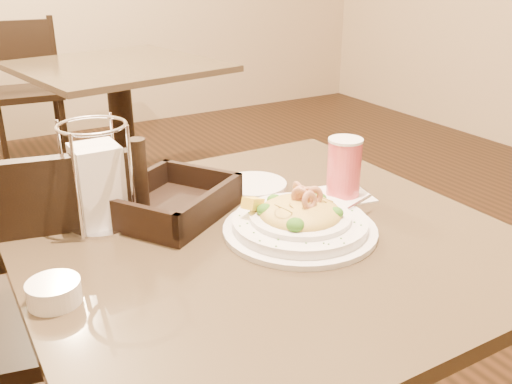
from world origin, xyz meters
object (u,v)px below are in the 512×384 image
napkin_caddy (98,183)px  butter_ramekin (54,292)px  main_table (261,335)px  background_table (121,111)px  dining_chair_near (65,308)px  pasta_bowl (300,220)px  bread_basket (172,204)px  dining_chair_far (26,87)px  side_plate (253,185)px  drink_glass (344,168)px

napkin_caddy → butter_ramekin: bearing=-121.7°
main_table → background_table: size_ratio=0.86×
dining_chair_near → butter_ramekin: size_ratio=11.17×
pasta_bowl → bread_basket: 0.27m
dining_chair_near → dining_chair_far: bearing=-86.2°
background_table → dining_chair_near: 1.75m
dining_chair_near → bread_basket: dining_chair_near is taller
background_table → pasta_bowl: 2.03m
pasta_bowl → butter_ramekin: bearing=-179.3°
dining_chair_far → napkin_caddy: size_ratio=4.38×
side_plate → butter_ramekin: size_ratio=1.87×
main_table → drink_glass: size_ratio=6.46×
pasta_bowl → bread_basket: pasta_bowl is taller
main_table → bread_basket: size_ratio=2.86×
background_table → drink_glass: size_ratio=7.48×
dining_chair_near → butter_ramekin: (-0.07, -0.38, 0.28)m
main_table → bread_basket: bread_basket is taller
bread_basket → butter_ramekin: bread_basket is taller
pasta_bowl → drink_glass: (0.19, 0.10, 0.04)m
dining_chair_far → butter_ramekin: 2.98m
dining_chair_far → pasta_bowl: 2.94m
main_table → side_plate: (0.11, 0.22, 0.24)m
main_table → pasta_bowl: 0.28m
main_table → napkin_caddy: (-0.26, 0.19, 0.33)m
butter_ramekin → main_table: bearing=5.8°
dining_chair_far → butter_ramekin: bearing=87.4°
drink_glass → bread_basket: (-0.37, 0.10, -0.04)m
side_plate → butter_ramekin: butter_ramekin is taller
main_table → dining_chair_near: size_ratio=0.97×
main_table → butter_ramekin: bearing=-174.2°
main_table → side_plate: 0.34m
main_table → dining_chair_far: dining_chair_far is taller
dining_chair_near → pasta_bowl: 0.61m
pasta_bowl → drink_glass: bearing=28.8°
background_table → butter_ramekin: size_ratio=12.51×
dining_chair_far → drink_glass: (0.22, -2.82, 0.33)m
background_table → butter_ramekin: bearing=-110.3°
napkin_caddy → bread_basket: bearing=-10.1°
background_table → dining_chair_far: (-0.30, 0.93, -0.02)m
dining_chair_near → pasta_bowl: dining_chair_near is taller
dining_chair_near → bread_basket: bearing=153.3°
bread_basket → butter_ramekin: size_ratio=3.78×
pasta_bowl → main_table: bearing=152.0°
dining_chair_near → pasta_bowl: size_ratio=2.79×
main_table → pasta_bowl: bearing=-28.0°
bread_basket → napkin_caddy: (-0.14, 0.03, 0.07)m
drink_glass → butter_ramekin: bearing=-170.5°
dining_chair_far → bread_basket: bearing=92.7°
background_table → dining_chair_far: dining_chair_far is taller
background_table → bread_basket: size_ratio=3.31×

